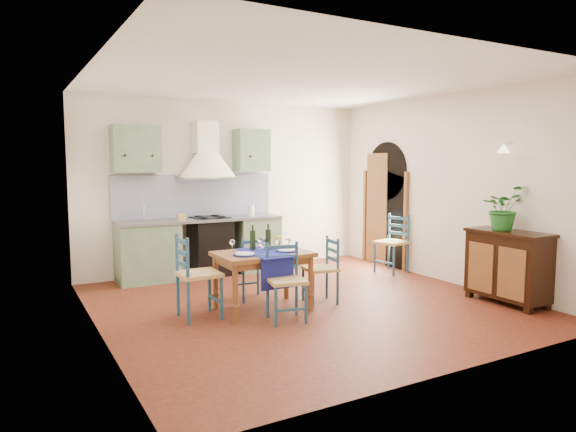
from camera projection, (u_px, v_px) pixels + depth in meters
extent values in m
plane|color=#46150F|center=(305.00, 303.00, 6.59)|extent=(5.00, 5.00, 0.00)
cube|color=silver|center=(228.00, 186.00, 8.62)|extent=(5.00, 0.04, 2.80)
cube|color=gray|center=(148.00, 253.00, 7.74)|extent=(0.90, 0.60, 0.88)
cube|color=gray|center=(255.00, 244.00, 8.62)|extent=(0.70, 0.60, 0.88)
cube|color=black|center=(210.00, 247.00, 8.23)|extent=(0.60, 0.58, 0.88)
cube|color=slate|center=(201.00, 220.00, 8.11)|extent=(2.60, 0.64, 0.04)
cube|color=silver|center=(147.00, 223.00, 7.70)|extent=(0.45, 0.40, 0.03)
cylinder|color=silver|center=(144.00, 212.00, 7.84)|extent=(0.02, 0.02, 0.26)
cube|color=black|center=(210.00, 217.00, 8.18)|extent=(0.55, 0.48, 0.02)
cube|color=black|center=(201.00, 272.00, 8.24)|extent=(2.60, 0.50, 0.08)
cube|color=navy|center=(195.00, 196.00, 8.31)|extent=(2.65, 0.05, 0.68)
cube|color=gray|center=(136.00, 149.00, 7.64)|extent=(0.70, 0.34, 0.70)
cube|color=gray|center=(251.00, 150.00, 8.57)|extent=(0.55, 0.34, 0.70)
cone|color=white|center=(208.00, 166.00, 8.14)|extent=(0.96, 0.96, 0.40)
cube|color=white|center=(205.00, 137.00, 8.18)|extent=(0.36, 0.30, 0.50)
cube|color=silver|center=(448.00, 189.00, 7.66)|extent=(0.04, 5.00, 2.80)
cube|color=black|center=(386.00, 219.00, 8.93)|extent=(0.03, 1.00, 1.65)
cylinder|color=black|center=(386.00, 171.00, 8.84)|extent=(0.03, 1.00, 1.00)
cube|color=brown|center=(406.00, 222.00, 8.45)|extent=(0.06, 0.06, 1.65)
cube|color=brown|center=(365.00, 216.00, 9.38)|extent=(0.06, 0.06, 1.65)
cube|color=brown|center=(377.00, 209.00, 9.10)|extent=(0.04, 0.55, 1.96)
cylinder|color=silver|center=(509.00, 143.00, 6.64)|extent=(0.15, 0.04, 0.04)
cone|color=#FFEDC6|center=(504.00, 148.00, 6.60)|extent=(0.16, 0.16, 0.12)
cube|color=silver|center=(96.00, 202.00, 5.23)|extent=(0.04, 5.00, 2.80)
cube|color=silver|center=(305.00, 80.00, 6.30)|extent=(5.00, 5.00, 0.01)
cube|color=brown|center=(263.00, 255.00, 6.23)|extent=(1.13, 0.76, 0.05)
cube|color=brown|center=(263.00, 260.00, 6.24)|extent=(1.01, 0.64, 0.08)
cylinder|color=brown|center=(235.00, 294.00, 5.76)|extent=(0.07, 0.07, 0.66)
cylinder|color=brown|center=(216.00, 283.00, 6.30)|extent=(0.07, 0.07, 0.66)
cylinder|color=brown|center=(311.00, 284.00, 6.23)|extent=(0.07, 0.07, 0.66)
cylinder|color=brown|center=(286.00, 274.00, 6.77)|extent=(0.07, 0.07, 0.66)
cube|color=navy|center=(264.00, 253.00, 6.18)|extent=(0.43, 0.84, 0.01)
cube|color=navy|center=(277.00, 273.00, 5.91)|extent=(0.42, 0.02, 0.38)
cylinder|color=navy|center=(245.00, 255.00, 6.01)|extent=(0.28, 0.28, 0.01)
cylinder|color=white|center=(245.00, 254.00, 6.01)|extent=(0.22, 0.22, 0.01)
cylinder|color=navy|center=(287.00, 251.00, 6.28)|extent=(0.28, 0.28, 0.01)
cylinder|color=white|center=(287.00, 250.00, 6.28)|extent=(0.22, 0.22, 0.01)
cylinder|color=black|center=(253.00, 238.00, 6.35)|extent=(0.07, 0.07, 0.32)
cylinder|color=black|center=(268.00, 237.00, 6.45)|extent=(0.07, 0.07, 0.32)
cylinder|color=white|center=(278.00, 244.00, 6.48)|extent=(0.05, 0.05, 0.10)
sphere|color=yellow|center=(278.00, 237.00, 6.47)|extent=(0.10, 0.10, 0.10)
cylinder|color=navy|center=(276.00, 307.00, 5.62)|extent=(0.04, 0.04, 0.45)
cylinder|color=navy|center=(268.00, 280.00, 5.93)|extent=(0.04, 0.04, 0.88)
cylinder|color=navy|center=(306.00, 304.00, 5.72)|extent=(0.04, 0.04, 0.45)
cylinder|color=navy|center=(297.00, 278.00, 6.04)|extent=(0.04, 0.04, 0.88)
cube|color=tan|center=(287.00, 281.00, 5.81)|extent=(0.49, 0.49, 0.04)
cube|color=navy|center=(282.00, 267.00, 5.97)|extent=(0.37, 0.10, 0.04)
cube|color=navy|center=(282.00, 257.00, 5.96)|extent=(0.37, 0.10, 0.04)
cube|color=navy|center=(282.00, 247.00, 5.95)|extent=(0.37, 0.10, 0.04)
cube|color=navy|center=(291.00, 310.00, 5.68)|extent=(0.35, 0.10, 0.02)
cylinder|color=navy|center=(258.00, 279.00, 7.00)|extent=(0.03, 0.03, 0.43)
cylinder|color=navy|center=(268.00, 269.00, 6.67)|extent=(0.03, 0.03, 0.85)
cylinder|color=navy|center=(235.00, 281.00, 6.85)|extent=(0.03, 0.03, 0.43)
cylinder|color=navy|center=(243.00, 271.00, 6.53)|extent=(0.03, 0.03, 0.85)
cube|color=tan|center=(251.00, 266.00, 6.75)|extent=(0.42, 0.42, 0.04)
cube|color=navy|center=(256.00, 259.00, 6.59)|extent=(0.36, 0.05, 0.04)
cube|color=navy|center=(256.00, 250.00, 6.57)|extent=(0.36, 0.05, 0.04)
cube|color=navy|center=(255.00, 242.00, 6.56)|extent=(0.36, 0.05, 0.04)
cube|color=navy|center=(247.00, 284.00, 6.93)|extent=(0.34, 0.05, 0.02)
cylinder|color=navy|center=(222.00, 298.00, 5.87)|extent=(0.04, 0.04, 0.50)
cylinder|color=navy|center=(188.00, 282.00, 5.66)|extent=(0.04, 0.04, 0.98)
cylinder|color=navy|center=(210.00, 291.00, 6.21)|extent=(0.04, 0.04, 0.50)
cylinder|color=navy|center=(177.00, 275.00, 6.00)|extent=(0.04, 0.04, 0.98)
cube|color=tan|center=(199.00, 274.00, 5.92)|extent=(0.46, 0.46, 0.04)
cube|color=navy|center=(182.00, 264.00, 5.81)|extent=(0.03, 0.41, 0.05)
cube|color=navy|center=(182.00, 253.00, 5.80)|extent=(0.03, 0.41, 0.05)
cube|color=navy|center=(182.00, 241.00, 5.78)|extent=(0.03, 0.41, 0.05)
cube|color=navy|center=(215.00, 299.00, 6.05)|extent=(0.03, 0.39, 0.03)
cylinder|color=navy|center=(303.00, 284.00, 6.69)|extent=(0.03, 0.03, 0.43)
cylinder|color=navy|center=(327.00, 267.00, 6.79)|extent=(0.03, 0.03, 0.84)
cylinder|color=navy|center=(313.00, 290.00, 6.38)|extent=(0.03, 0.03, 0.43)
cylinder|color=navy|center=(338.00, 272.00, 6.47)|extent=(0.03, 0.03, 0.84)
cube|color=tan|center=(320.00, 269.00, 6.57)|extent=(0.45, 0.45, 0.04)
cube|color=navy|center=(332.00, 259.00, 6.61)|extent=(0.08, 0.36, 0.04)
cube|color=navy|center=(332.00, 250.00, 6.60)|extent=(0.08, 0.36, 0.04)
cube|color=navy|center=(332.00, 242.00, 6.59)|extent=(0.08, 0.36, 0.04)
cube|color=navy|center=(308.00, 291.00, 6.54)|extent=(0.08, 0.34, 0.02)
cylinder|color=navy|center=(375.00, 258.00, 8.43)|extent=(0.04, 0.04, 0.48)
cylinder|color=navy|center=(389.00, 241.00, 8.66)|extent=(0.04, 0.04, 0.94)
cylinder|color=navy|center=(394.00, 261.00, 8.15)|extent=(0.04, 0.04, 0.48)
cylinder|color=navy|center=(408.00, 244.00, 8.38)|extent=(0.04, 0.04, 0.94)
cube|color=tan|center=(391.00, 242.00, 8.39)|extent=(0.53, 0.53, 0.04)
cube|color=navy|center=(398.00, 233.00, 8.50)|extent=(0.12, 0.39, 0.05)
cube|color=navy|center=(399.00, 226.00, 8.49)|extent=(0.12, 0.39, 0.05)
cube|color=navy|center=(399.00, 218.00, 8.48)|extent=(0.12, 0.39, 0.05)
cube|color=navy|center=(384.00, 262.00, 8.30)|extent=(0.12, 0.37, 0.03)
cube|color=black|center=(508.00, 266.00, 6.54)|extent=(0.45, 1.00, 0.82)
cube|color=black|center=(509.00, 233.00, 6.50)|extent=(0.50, 1.05, 0.04)
cube|color=brown|center=(511.00, 274.00, 6.23)|extent=(0.02, 0.38, 0.63)
cube|color=brown|center=(481.00, 267.00, 6.63)|extent=(0.02, 0.38, 0.63)
cube|color=black|center=(528.00, 310.00, 6.12)|extent=(0.08, 0.08, 0.08)
cube|color=black|center=(470.00, 294.00, 6.89)|extent=(0.08, 0.08, 0.08)
cube|color=black|center=(547.00, 306.00, 6.29)|extent=(0.08, 0.08, 0.08)
cube|color=black|center=(487.00, 291.00, 7.06)|extent=(0.08, 0.08, 0.08)
imported|color=#1E6323|center=(503.00, 208.00, 6.56)|extent=(0.58, 0.52, 0.57)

